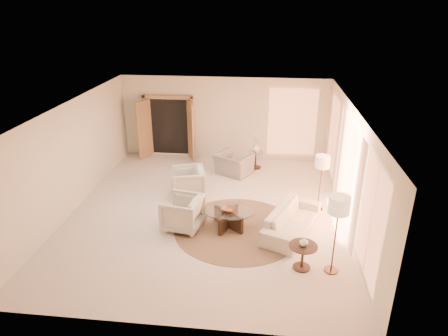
# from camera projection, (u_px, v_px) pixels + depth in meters

# --- Properties ---
(room) EXTENTS (7.04, 8.04, 2.83)m
(room) POSITION_uv_depth(u_px,v_px,m) (206.00, 163.00, 9.92)
(room) COLOR beige
(room) RESTS_ON ground
(windows_right) EXTENTS (0.10, 6.40, 2.40)m
(windows_right) POSITION_uv_depth(u_px,v_px,m) (347.00, 169.00, 9.68)
(windows_right) COLOR #FF9966
(windows_right) RESTS_ON room
(window_back_corner) EXTENTS (1.70, 0.10, 2.40)m
(window_back_corner) POSITION_uv_depth(u_px,v_px,m) (292.00, 122.00, 13.32)
(window_back_corner) COLOR #FF9966
(window_back_corner) RESTS_ON room
(curtains_right) EXTENTS (0.06, 5.20, 2.60)m
(curtains_right) POSITION_uv_depth(u_px,v_px,m) (339.00, 157.00, 10.53)
(curtains_right) COLOR beige
(curtains_right) RESTS_ON room
(french_doors) EXTENTS (1.95, 0.66, 2.16)m
(french_doors) POSITION_uv_depth(u_px,v_px,m) (169.00, 128.00, 13.74)
(french_doors) COLOR #A27C4F
(french_doors) RESTS_ON room
(area_rug) EXTENTS (3.83, 3.83, 0.01)m
(area_rug) POSITION_uv_depth(u_px,v_px,m) (238.00, 228.00, 9.70)
(area_rug) COLOR #412E20
(area_rug) RESTS_ON room
(sofa) EXTENTS (1.54, 2.22, 0.60)m
(sofa) POSITION_uv_depth(u_px,v_px,m) (292.00, 220.00, 9.47)
(sofa) COLOR beige
(sofa) RESTS_ON room
(armchair_left) EXTENTS (1.02, 1.06, 0.91)m
(armchair_left) POSITION_uv_depth(u_px,v_px,m) (188.00, 181.00, 11.15)
(armchair_left) COLOR beige
(armchair_left) RESTS_ON room
(armchair_right) EXTENTS (0.96, 1.01, 0.90)m
(armchair_right) POSITION_uv_depth(u_px,v_px,m) (182.00, 211.00, 9.58)
(armchair_right) COLOR beige
(armchair_right) RESTS_ON room
(accent_chair) EXTENTS (1.24, 1.10, 0.91)m
(accent_chair) POSITION_uv_depth(u_px,v_px,m) (234.00, 161.00, 12.57)
(accent_chair) COLOR gray
(accent_chair) RESTS_ON room
(coffee_table) EXTENTS (1.53, 1.53, 0.46)m
(coffee_table) POSITION_uv_depth(u_px,v_px,m) (228.00, 217.00, 9.65)
(coffee_table) COLOR black
(coffee_table) RESTS_ON room
(end_table) EXTENTS (0.58, 0.58, 0.55)m
(end_table) POSITION_uv_depth(u_px,v_px,m) (303.00, 253.00, 8.14)
(end_table) COLOR black
(end_table) RESTS_ON room
(side_table) EXTENTS (0.49, 0.49, 0.57)m
(side_table) POSITION_uv_depth(u_px,v_px,m) (256.00, 158.00, 13.07)
(side_table) COLOR #30221A
(side_table) RESTS_ON room
(floor_lamp_near) EXTENTS (0.37, 0.37, 1.52)m
(floor_lamp_near) POSITION_uv_depth(u_px,v_px,m) (322.00, 164.00, 10.10)
(floor_lamp_near) COLOR #30221A
(floor_lamp_near) RESTS_ON room
(floor_lamp_far) EXTENTS (0.41, 0.41, 1.71)m
(floor_lamp_far) POSITION_uv_depth(u_px,v_px,m) (339.00, 209.00, 7.63)
(floor_lamp_far) COLOR #30221A
(floor_lamp_far) RESTS_ON room
(bowl) EXTENTS (0.44, 0.44, 0.08)m
(bowl) POSITION_uv_depth(u_px,v_px,m) (228.00, 209.00, 9.57)
(bowl) COLOR brown
(bowl) RESTS_ON coffee_table
(end_vase) EXTENTS (0.18, 0.18, 0.19)m
(end_vase) POSITION_uv_depth(u_px,v_px,m) (304.00, 242.00, 8.04)
(end_vase) COLOR white
(end_vase) RESTS_ON end_table
(side_vase) EXTENTS (0.30, 0.30, 0.27)m
(side_vase) POSITION_uv_depth(u_px,v_px,m) (256.00, 148.00, 12.93)
(side_vase) COLOR white
(side_vase) RESTS_ON side_table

